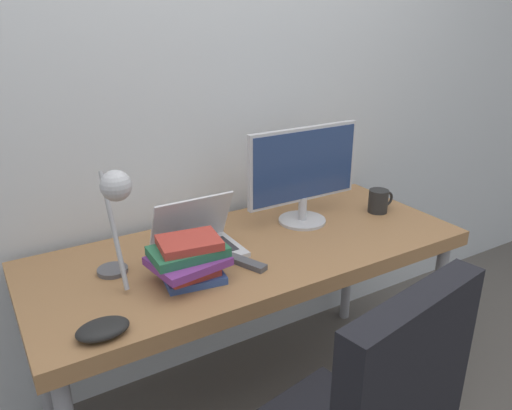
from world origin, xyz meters
The scene contains 9 objects.
wall_back centered at (0.00, 0.76, 1.30)m, with size 8.00×0.05×2.60m.
desk centered at (0.00, 0.35, 0.69)m, with size 1.66×0.69×0.75m.
laptop centered at (-0.20, 0.40, 0.80)m, with size 0.31×0.22×0.22m.
monitor centered at (0.31, 0.44, 0.98)m, with size 0.52×0.20×0.41m.
desk_lamp centered at (-0.51, 0.29, 1.05)m, with size 0.10×0.26×0.41m.
book_stack centered at (-0.30, 0.24, 0.83)m, with size 0.26×0.23×0.14m.
tv_remote centered at (-0.09, 0.22, 0.76)m, with size 0.10×0.16×0.02m.
mug centered at (0.66, 0.35, 0.81)m, with size 0.13×0.09×0.10m.
game_controller centered at (-0.64, 0.08, 0.77)m, with size 0.15×0.10×0.04m.
Camera 1 is at (-0.87, -1.13, 1.60)m, focal length 35.00 mm.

